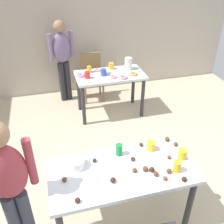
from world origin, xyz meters
name	(u,v)px	position (x,y,z in m)	size (l,w,h in m)	color
ground_plane	(123,215)	(0.00, 0.00, 0.00)	(6.40, 6.40, 0.00)	beige
wall_back	(74,25)	(0.00, 3.20, 1.30)	(6.40, 0.10, 2.60)	#BCB2A3
dining_table_near	(122,178)	(-0.05, -0.04, 0.65)	(1.36, 0.65, 0.75)	silver
dining_table_far	(110,81)	(0.40, 2.09, 0.63)	(1.14, 0.61, 0.75)	silver
chair_far_table	(92,74)	(0.22, 2.75, 0.50)	(0.41, 0.41, 0.87)	olive
person_girl_near	(10,184)	(-1.01, -0.09, 0.89)	(0.46, 0.25, 1.49)	#383D4C
person_adult_far	(62,55)	(-0.30, 2.79, 0.90)	(0.45, 0.27, 1.51)	#28282D
mixing_bowl	(77,163)	(-0.45, 0.11, 0.79)	(0.16, 0.16, 0.09)	white
soda_can	(119,150)	(-0.01, 0.17, 0.81)	(0.07, 0.07, 0.12)	#198438
fork_near	(98,171)	(-0.27, -0.01, 0.75)	(0.17, 0.02, 0.01)	silver
cup_near_0	(182,154)	(0.57, -0.04, 0.80)	(0.08, 0.08, 0.10)	yellow
cup_near_1	(151,146)	(0.33, 0.15, 0.80)	(0.09, 0.09, 0.09)	yellow
cup_near_2	(177,167)	(0.44, -0.19, 0.81)	(0.07, 0.07, 0.11)	yellow
cake_ball_0	(156,174)	(0.23, -0.20, 0.77)	(0.05, 0.05, 0.05)	brown
cake_ball_1	(64,179)	(-0.58, -0.04, 0.77)	(0.04, 0.04, 0.04)	brown
cake_ball_2	(95,160)	(-0.27, 0.13, 0.77)	(0.04, 0.04, 0.04)	#3D2319
cake_ball_3	(145,169)	(0.16, -0.11, 0.78)	(0.05, 0.05, 0.05)	brown
cake_ball_4	(169,171)	(0.36, -0.19, 0.77)	(0.05, 0.05, 0.05)	brown
cake_ball_5	(167,139)	(0.55, 0.24, 0.77)	(0.05, 0.05, 0.05)	brown
cake_ball_6	(176,144)	(0.60, 0.14, 0.77)	(0.05, 0.05, 0.05)	brown
cake_ball_7	(77,200)	(-0.50, -0.30, 0.77)	(0.05, 0.05, 0.05)	#3D2319
cake_ball_8	(184,179)	(0.45, -0.32, 0.77)	(0.05, 0.05, 0.05)	#3D2319
cake_ball_9	(152,169)	(0.21, -0.14, 0.77)	(0.05, 0.05, 0.05)	#3D2319
cake_ball_10	(141,144)	(0.25, 0.23, 0.77)	(0.04, 0.04, 0.04)	#3D2319
cake_ball_11	(165,178)	(0.29, -0.26, 0.77)	(0.04, 0.04, 0.04)	brown
cake_ball_12	(133,159)	(0.09, 0.05, 0.77)	(0.04, 0.04, 0.04)	#3D2319
cake_ball_13	(169,157)	(0.45, -0.02, 0.77)	(0.04, 0.04, 0.04)	brown
cake_ball_14	(113,180)	(-0.17, -0.17, 0.77)	(0.05, 0.05, 0.05)	#3D2319
cake_ball_15	(135,170)	(0.06, -0.10, 0.77)	(0.04, 0.04, 0.04)	brown
pitcher_far	(128,64)	(0.75, 2.21, 0.85)	(0.13, 0.13, 0.20)	white
cup_far_0	(89,69)	(0.09, 2.26, 0.80)	(0.07, 0.07, 0.11)	yellow
cup_far_1	(111,66)	(0.47, 2.30, 0.81)	(0.09, 0.09, 0.11)	yellow
cup_far_2	(87,75)	(0.01, 2.03, 0.81)	(0.08, 0.08, 0.11)	red
cup_far_3	(104,72)	(0.29, 2.07, 0.81)	(0.09, 0.09, 0.11)	#3351B2
donut_far_0	(123,77)	(0.56, 1.88, 0.77)	(0.13, 0.13, 0.04)	pink
donut_far_1	(134,74)	(0.77, 1.96, 0.77)	(0.13, 0.13, 0.04)	gold
donut_far_2	(97,70)	(0.23, 2.28, 0.77)	(0.11, 0.11, 0.03)	pink
donut_far_3	(113,77)	(0.42, 1.95, 0.77)	(0.11, 0.11, 0.03)	pink
donut_far_4	(81,75)	(-0.08, 2.13, 0.77)	(0.14, 0.14, 0.04)	pink
donut_far_5	(106,72)	(0.36, 2.16, 0.77)	(0.14, 0.14, 0.04)	white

